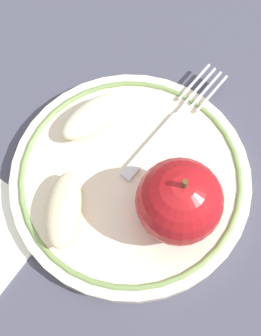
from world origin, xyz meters
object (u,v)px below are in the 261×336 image
at_px(apple_slice_back, 63,210).
at_px(plate, 130,179).
at_px(apple_slice_front, 93,116).
at_px(apple_red_whole, 179,201).
at_px(fork, 171,124).

bearing_deg(apple_slice_back, plate, 126.72).
xyz_separation_m(plate, apple_slice_front, (0.03, 0.07, 0.02)).
xyz_separation_m(apple_red_whole, apple_slice_front, (0.05, 0.12, -0.03)).
distance_m(apple_red_whole, apple_slice_front, 0.14).
relative_size(plate, fork, 1.49).
distance_m(apple_slice_front, apple_slice_back, 0.11).
distance_m(plate, apple_red_whole, 0.08).
bearing_deg(apple_slice_back, apple_red_whole, 94.16).
distance_m(plate, fork, 0.07).
height_order(apple_red_whole, apple_slice_back, apple_red_whole).
height_order(apple_slice_front, fork, apple_slice_front).
bearing_deg(fork, apple_red_whole, -140.44).
bearing_deg(apple_slice_back, apple_slice_front, 171.01).
relative_size(apple_slice_back, fork, 0.46).
relative_size(apple_slice_front, apple_slice_back, 1.00).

